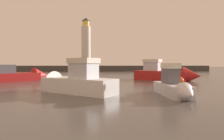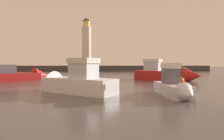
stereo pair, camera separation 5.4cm
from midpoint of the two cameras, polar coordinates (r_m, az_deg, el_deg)
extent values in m
plane|color=#4C4742|center=(33.08, -2.63, -2.34)|extent=(220.00, 220.00, 0.00)
cube|color=#423F3D|center=(64.49, -2.34, 0.47)|extent=(66.16, 4.99, 1.71)
cylinder|color=silver|center=(64.95, -7.15, 6.66)|extent=(2.85, 2.85, 12.32)
cylinder|color=#F2CC59|center=(65.92, -7.17, 12.76)|extent=(2.14, 2.14, 1.73)
cone|color=#33383D|center=(66.19, -7.18, 13.91)|extent=(2.56, 2.56, 0.99)
cube|color=silver|center=(16.22, 16.50, -5.26)|extent=(1.65, 4.82, 0.87)
cone|color=silver|center=(13.70, 20.58, -6.42)|extent=(1.46, 1.38, 1.42)
cube|color=#595960|center=(16.42, 16.14, -1.60)|extent=(0.99, 1.63, 1.16)
cube|color=silver|center=(16.40, 16.17, 1.14)|extent=(1.09, 1.80, 0.41)
cube|color=white|center=(16.95, -9.37, -4.30)|extent=(6.64, 5.56, 1.22)
cone|color=white|center=(19.72, -17.65, -3.32)|extent=(2.85, 2.88, 2.12)
cube|color=silver|center=(16.48, -7.88, -0.24)|extent=(2.48, 2.39, 1.21)
cube|color=silver|center=(16.47, -7.89, 2.59)|extent=(2.73, 2.63, 0.42)
cube|color=#B21E1E|center=(30.70, 13.62, -1.46)|extent=(7.64, 6.14, 1.34)
cone|color=#B21E1E|center=(29.72, 21.69, -1.52)|extent=(3.22, 3.27, 2.42)
cube|color=silver|center=(31.04, 11.40, 1.00)|extent=(2.82, 2.70, 1.27)
cube|color=silver|center=(31.04, 11.41, 2.58)|extent=(3.10, 2.97, 0.44)
cube|color=#B21E1E|center=(30.71, -26.02, -1.81)|extent=(6.83, 6.52, 1.12)
cone|color=#B21E1E|center=(32.22, -19.09, -1.46)|extent=(3.32, 3.33, 2.43)
cube|color=#595960|center=(30.38, -27.77, 0.26)|extent=(2.95, 2.92, 1.14)
sphere|color=#EA5919|center=(24.49, 18.65, -2.89)|extent=(0.87, 0.87, 0.87)
camera|label=1|loc=(0.03, -89.91, 0.00)|focal=32.60mm
camera|label=2|loc=(0.03, 90.09, 0.00)|focal=32.60mm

